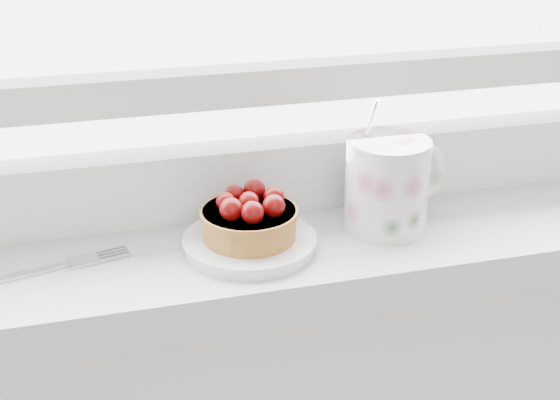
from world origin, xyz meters
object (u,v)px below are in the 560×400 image
object	(u,v)px
saucer	(250,243)
floral_mug	(389,182)
fork	(33,272)
raspberry_tart	(249,218)

from	to	relation	value
saucer	floral_mug	bearing A→B (deg)	4.18
floral_mug	fork	distance (m)	0.34
saucer	raspberry_tart	bearing A→B (deg)	-35.47
saucer	fork	world-z (taller)	saucer
saucer	fork	distance (m)	0.19
saucer	fork	xyz separation A→B (m)	(-0.19, 0.00, -0.00)
raspberry_tart	floral_mug	bearing A→B (deg)	4.25
floral_mug	fork	bearing A→B (deg)	-179.07
raspberry_tart	floral_mug	distance (m)	0.14
raspberry_tart	fork	xyz separation A→B (m)	(-0.19, 0.01, -0.03)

